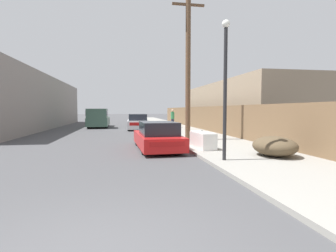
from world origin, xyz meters
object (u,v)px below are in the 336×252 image
street_lamp (225,80)px  brush_pile (275,146)px  parked_sports_car_red (157,137)px  car_parked_mid (138,122)px  pickup_truck (98,118)px  pedestrian (173,118)px  utility_pole (188,63)px  discarded_fridge (203,140)px

street_lamp → brush_pile: bearing=11.0°
parked_sports_car_red → brush_pile: bearing=-40.6°
car_parked_mid → pickup_truck: 4.97m
street_lamp → pedestrian: 16.17m
car_parked_mid → utility_pole: (2.22, -9.83, 3.71)m
car_parked_mid → pickup_truck: pickup_truck is taller
parked_sports_car_red → pickup_truck: (-3.93, 15.55, 0.37)m
discarded_fridge → pedestrian: pedestrian is taller
pickup_truck → brush_pile: size_ratio=3.20×
discarded_fridge → utility_pole: bearing=83.3°
street_lamp → brush_pile: size_ratio=2.56×
pickup_truck → utility_pole: 14.75m
parked_sports_car_red → pickup_truck: 16.04m
car_parked_mid → discarded_fridge: bearing=-78.7°
discarded_fridge → parked_sports_car_red: (-1.91, 0.75, 0.10)m
discarded_fridge → utility_pole: (0.15, 3.26, 3.90)m
brush_pile → utility_pole: bearing=108.0°
utility_pole → pedestrian: bearing=83.8°
car_parked_mid → street_lamp: 16.12m
street_lamp → utility_pole: bearing=87.4°
car_parked_mid → brush_pile: (4.05, -15.45, -0.18)m
pickup_truck → pedestrian: pickup_truck is taller
discarded_fridge → pickup_truck: pickup_truck is taller
street_lamp → pedestrian: (1.35, 16.02, -1.79)m
car_parked_mid → brush_pile: size_ratio=2.63×
discarded_fridge → car_parked_mid: size_ratio=0.37×
car_parked_mid → street_lamp: (1.94, -15.86, 2.14)m
pickup_truck → brush_pile: (7.83, -18.65, -0.46)m
pickup_truck → brush_pile: pickup_truck is taller
brush_pile → pedestrian: (-0.75, 15.61, 0.53)m
car_parked_mid → brush_pile: car_parked_mid is taller
street_lamp → discarded_fridge: bearing=87.5°
car_parked_mid → utility_pole: bearing=-74.9°
discarded_fridge → utility_pole: utility_pole is taller
car_parked_mid → brush_pile: 15.97m
parked_sports_car_red → street_lamp: bearing=-65.1°
pickup_truck → brush_pile: bearing=112.6°
parked_sports_car_red → brush_pile: 4.98m
pickup_truck → pedestrian: bearing=156.5°
parked_sports_car_red → street_lamp: 4.53m
discarded_fridge → car_parked_mid: (-2.06, 13.09, 0.18)m
utility_pole → street_lamp: (-0.28, -6.03, -1.57)m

